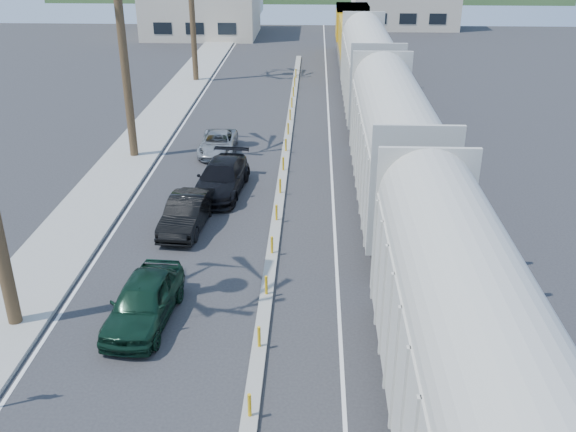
% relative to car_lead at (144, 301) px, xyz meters
% --- Properties ---
extents(sidewalk, '(3.00, 90.00, 0.15)m').
position_rel_car_lead_xyz_m(sidewalk, '(-4.65, 18.58, -0.69)').
color(sidewalk, gray).
rests_on(sidewalk, ground).
extents(rails, '(1.56, 100.00, 0.06)m').
position_rel_car_lead_xyz_m(rails, '(8.85, 21.58, -0.74)').
color(rails, black).
rests_on(rails, ground).
extents(median, '(0.45, 60.00, 0.85)m').
position_rel_car_lead_xyz_m(median, '(3.85, 13.54, -0.68)').
color(median, gray).
rests_on(median, ground).
extents(lane_markings, '(9.42, 90.00, 0.01)m').
position_rel_car_lead_xyz_m(lane_markings, '(1.70, 18.58, -0.76)').
color(lane_markings, silver).
rests_on(lane_markings, ground).
extents(freight_train, '(3.00, 60.94, 5.85)m').
position_rel_car_lead_xyz_m(freight_train, '(8.85, 15.12, 2.14)').
color(freight_train, '#BAB7AA').
rests_on(freight_train, ground).
extents(car_lead, '(2.47, 4.76, 1.53)m').
position_rel_car_lead_xyz_m(car_lead, '(0.00, 0.00, 0.00)').
color(car_lead, black).
rests_on(car_lead, ground).
extents(car_second, '(2.20, 4.51, 1.40)m').
position_rel_car_lead_xyz_m(car_second, '(0.10, 6.91, -0.06)').
color(car_second, black).
rests_on(car_second, ground).
extents(car_third, '(3.00, 5.53, 1.50)m').
position_rel_car_lead_xyz_m(car_third, '(1.04, 10.85, -0.02)').
color(car_third, black).
rests_on(car_third, ground).
extents(car_rear, '(2.11, 4.28, 1.17)m').
position_rel_car_lead_xyz_m(car_rear, '(0.06, 16.50, -0.18)').
color(car_rear, '#999B9E').
rests_on(car_rear, ground).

